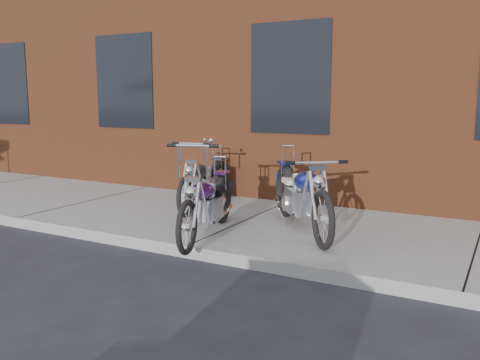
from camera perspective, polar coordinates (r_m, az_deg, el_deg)
The scene contains 6 objects.
ground at distance 6.10m, azimuth -6.01°, elevation -8.75°, with size 120.00×120.00×0.00m, color #232327.
sidewalk at distance 7.31m, azimuth 0.70°, elevation -5.07°, with size 22.00×3.00×0.15m, color gray.
building_brick at distance 13.36m, azimuth 14.62°, elevation 17.99°, with size 22.00×10.00×8.00m, color brown.
chopper_purple at distance 6.39m, azimuth -3.65°, elevation -2.87°, with size 0.76×2.10×1.21m.
chopper_blue at distance 6.72m, azimuth 6.84°, elevation -1.92°, with size 1.59×1.98×1.05m.
chopper_third at distance 8.16m, azimuth -3.96°, elevation -0.32°, with size 0.66×2.10×1.08m.
Camera 1 is at (3.33, -4.76, 1.86)m, focal length 38.00 mm.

